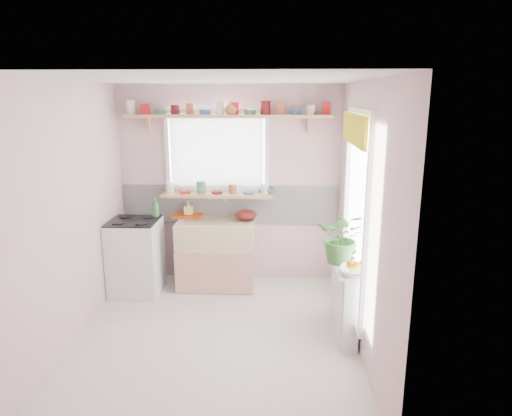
{
  "coord_description": "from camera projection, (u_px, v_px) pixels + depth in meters",
  "views": [
    {
      "loc": [
        0.6,
        -4.11,
        2.37
      ],
      "look_at": [
        0.38,
        0.55,
        1.21
      ],
      "focal_mm": 32.0,
      "sensor_mm": 36.0,
      "label": 1
    }
  ],
  "objects": [
    {
      "name": "radiator_ledge",
      "position": [
        344.0,
        295.0,
        4.62
      ],
      "size": [
        0.22,
        0.95,
        0.78
      ],
      "color": "white",
      "rests_on": "ground"
    },
    {
      "name": "sill_crockery",
      "position": [
        216.0,
        189.0,
        5.73
      ],
      "size": [
        1.35,
        0.11,
        0.12
      ],
      "color": "silver",
      "rests_on": "windowsill"
    },
    {
      "name": "cooker",
      "position": [
        136.0,
        257.0,
        5.53
      ],
      "size": [
        0.58,
        0.58,
        0.93
      ],
      "color": "white",
      "rests_on": "ground"
    },
    {
      "name": "windowsill",
      "position": [
        217.0,
        195.0,
        5.75
      ],
      "size": [
        1.4,
        0.22,
        0.04
      ],
      "primitive_type": "cube",
      "color": "tan",
      "rests_on": "room"
    },
    {
      "name": "jade_plant",
      "position": [
        342.0,
        237.0,
        4.39
      ],
      "size": [
        0.57,
        0.53,
        0.52
      ],
      "primitive_type": "imported",
      "rotation": [
        0.0,
        0.0,
        -0.3
      ],
      "color": "#3A6E2C",
      "rests_on": "radiator_ledge"
    },
    {
      "name": "sink_unit",
      "position": [
        216.0,
        253.0,
        5.74
      ],
      "size": [
        0.95,
        0.65,
        1.11
      ],
      "color": "white",
      "rests_on": "ground"
    },
    {
      "name": "soap_bottle_sink",
      "position": [
        188.0,
        209.0,
        5.83
      ],
      "size": [
        0.11,
        0.11,
        0.2
      ],
      "primitive_type": "imported",
      "rotation": [
        0.0,
        0.0,
        -0.22
      ],
      "color": "#EAFA6F",
      "rests_on": "sink_unit"
    },
    {
      "name": "dish_tray",
      "position": [
        189.0,
        215.0,
        5.85
      ],
      "size": [
        0.4,
        0.32,
        0.04
      ],
      "primitive_type": "cube",
      "rotation": [
        0.0,
        0.0,
        -0.15
      ],
      "color": "#CA4012",
      "rests_on": "sink_unit"
    },
    {
      "name": "cooker_bottle",
      "position": [
        155.0,
        207.0,
        5.57
      ],
      "size": [
        0.09,
        0.1,
        0.24
      ],
      "primitive_type": "imported",
      "rotation": [
        0.0,
        0.0,
        0.03
      ],
      "color": "#418245",
      "rests_on": "cooker"
    },
    {
      "name": "colander",
      "position": [
        246.0,
        215.0,
        5.67
      ],
      "size": [
        0.32,
        0.32,
        0.13
      ],
      "primitive_type": "ellipsoid",
      "rotation": [
        0.0,
        0.0,
        -0.15
      ],
      "color": "#4E0F0D",
      "rests_on": "sink_unit"
    },
    {
      "name": "fruit_bowl",
      "position": [
        356.0,
        272.0,
        4.13
      ],
      "size": [
        0.35,
        0.35,
        0.07
      ],
      "primitive_type": "imported",
      "rotation": [
        0.0,
        0.0,
        -0.21
      ],
      "color": "silver",
      "rests_on": "radiator_ledge"
    },
    {
      "name": "sill_bowl",
      "position": [
        266.0,
        191.0,
        5.76
      ],
      "size": [
        0.21,
        0.21,
        0.06
      ],
      "primitive_type": "imported",
      "rotation": [
        0.0,
        0.0,
        0.04
      ],
      "color": "#334CA8",
      "rests_on": "windowsill"
    },
    {
      "name": "fruit",
      "position": [
        357.0,
        265.0,
        4.12
      ],
      "size": [
        0.2,
        0.14,
        0.1
      ],
      "color": "orange",
      "rests_on": "fruit_bowl"
    },
    {
      "name": "sill_cup",
      "position": [
        182.0,
        188.0,
        5.81
      ],
      "size": [
        0.16,
        0.16,
        0.1
      ],
      "primitive_type": "imported",
      "rotation": [
        0.0,
        0.0,
        -0.33
      ],
      "color": "beige",
      "rests_on": "windowsill"
    },
    {
      "name": "herb_pot",
      "position": [
        351.0,
        253.0,
        4.41
      ],
      "size": [
        0.13,
        0.1,
        0.22
      ],
      "primitive_type": "imported",
      "rotation": [
        0.0,
        0.0,
        0.25
      ],
      "color": "#326729",
      "rests_on": "radiator_ledge"
    },
    {
      "name": "room",
      "position": [
        282.0,
        187.0,
        5.05
      ],
      "size": [
        3.2,
        3.2,
        3.2
      ],
      "color": "silver",
      "rests_on": "ground"
    },
    {
      "name": "shelf_vase",
      "position": [
        231.0,
        108.0,
        5.41
      ],
      "size": [
        0.19,
        0.19,
        0.16
      ],
      "primitive_type": "imported",
      "rotation": [
        0.0,
        0.0,
        -0.35
      ],
      "color": "#A66133",
      "rests_on": "pine_shelf"
    },
    {
      "name": "pine_shelf",
      "position": [
        228.0,
        116.0,
        5.49
      ],
      "size": [
        2.52,
        0.24,
        0.04
      ],
      "primitive_type": "cube",
      "color": "tan",
      "rests_on": "room"
    },
    {
      "name": "shelf_crockery",
      "position": [
        228.0,
        110.0,
        5.47
      ],
      "size": [
        2.47,
        0.11,
        0.12
      ],
      "color": "silver",
      "rests_on": "pine_shelf"
    }
  ]
}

